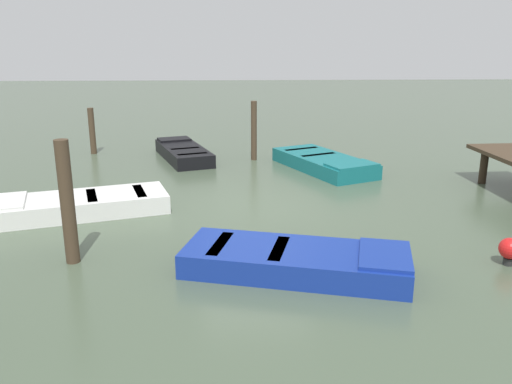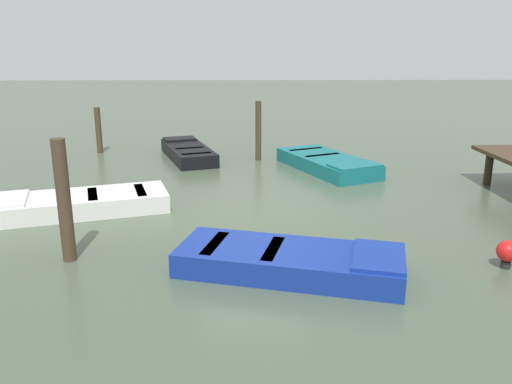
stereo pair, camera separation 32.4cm
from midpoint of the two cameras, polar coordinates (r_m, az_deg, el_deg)
ground_plane at (r=11.95m, az=-0.78°, el=-1.61°), size 80.00×80.00×0.00m
rowboat_white at (r=12.09m, az=-19.67°, el=-1.31°), size 2.43×4.01×0.46m
rowboat_blue at (r=8.59m, az=3.44°, el=-7.43°), size 2.25×3.86×0.46m
rowboat_teal at (r=15.46m, az=6.81°, el=3.22°), size 3.82×2.80×0.46m
rowboat_black at (r=16.95m, az=-8.49°, el=4.31°), size 3.46×2.15×0.46m
mooring_piling_near_right at (r=9.28m, az=-20.85°, el=-1.11°), size 0.23×0.23×2.13m
mooring_piling_mid_right at (r=18.36m, az=-17.94°, el=6.35°), size 0.20×0.20×1.53m
mooring_piling_mid_left at (r=16.52m, az=-0.80°, el=6.69°), size 0.19×0.19×1.86m
marker_buoy at (r=9.73m, az=25.10°, el=-5.68°), size 0.36×0.36×0.48m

